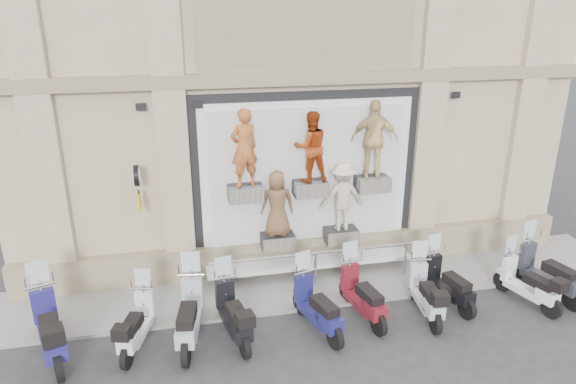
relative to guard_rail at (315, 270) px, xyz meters
name	(u,v)px	position (x,y,z in m)	size (l,w,h in m)	color
ground	(341,335)	(0.00, -2.00, -0.47)	(90.00, 90.00, 0.00)	#2E2E31
sidewalk	(314,283)	(0.00, 0.10, -0.43)	(16.00, 2.20, 0.08)	#999691
building	(273,20)	(0.00, 5.00, 5.54)	(14.00, 8.60, 12.00)	#C4B18F
shop_vitrine	(313,181)	(0.11, 0.74, 1.98)	(5.60, 0.83, 4.30)	black
guard_rail	(315,270)	(0.00, 0.00, 0.00)	(5.06, 0.10, 0.93)	#9EA0A5
clock_sign_bracket	(137,182)	(-3.90, 0.47, 2.34)	(0.10, 0.80, 1.02)	black
scooter_a	(47,318)	(-5.62, -1.44, 0.40)	(0.62, 2.14, 1.74)	navy
scooter_b	(136,316)	(-4.03, -1.48, 0.25)	(0.51, 1.75, 1.42)	silver
scooter_c	(189,305)	(-3.01, -1.52, 0.37)	(0.60, 2.04, 1.66)	#A5A9B3
scooter_d	(233,305)	(-2.15, -1.58, 0.30)	(0.55, 1.88, 1.53)	black
scooter_e	(317,298)	(-0.43, -1.70, 0.30)	(0.55, 1.89, 1.54)	#181854
scooter_f	(363,286)	(0.64, -1.46, 0.30)	(0.55, 1.88, 1.53)	maroon
scooter_g	(427,284)	(2.01, -1.66, 0.28)	(0.54, 1.84, 1.50)	#AFB3B6
scooter_h	(449,275)	(2.72, -1.35, 0.27)	(0.53, 1.81, 1.47)	black
scooter_i	(529,275)	(4.47, -1.74, 0.25)	(0.52, 1.77, 1.44)	white
scooter_j	(549,263)	(5.16, -1.48, 0.35)	(0.58, 2.00, 1.62)	#282B32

